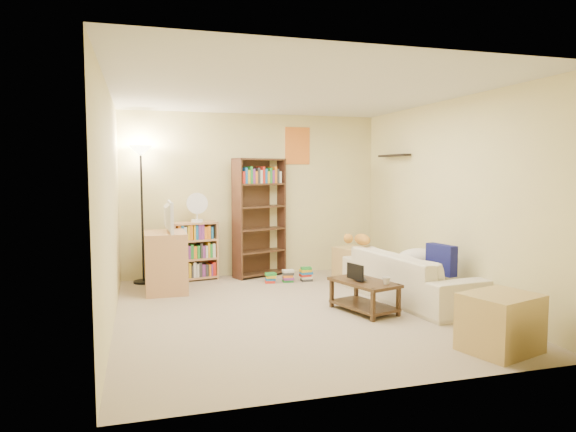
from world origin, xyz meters
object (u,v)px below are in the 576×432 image
at_px(floor_lamp, 141,174).
at_px(television, 165,217).
at_px(coffee_table, 364,293).
at_px(laptop, 363,279).
at_px(short_bookshelf, 194,251).
at_px(tv_stand, 166,262).
at_px(sofa, 411,276).
at_px(side_table, 351,263).
at_px(tall_bookshelf, 259,215).
at_px(desk_fan, 197,206).
at_px(mug, 386,281).
at_px(tabby_cat, 360,239).
at_px(end_cabinet, 500,323).

bearing_deg(floor_lamp, television, -65.55).
bearing_deg(coffee_table, laptop, 67.70).
distance_m(laptop, short_bookshelf, 2.82).
xyz_separation_m(tv_stand, television, (0.00, 0.00, 0.61)).
distance_m(sofa, side_table, 1.41).
bearing_deg(sofa, laptop, 103.37).
xyz_separation_m(coffee_table, tall_bookshelf, (-0.70, 2.30, 0.73)).
bearing_deg(side_table, short_bookshelf, 166.17).
height_order(sofa, tall_bookshelf, tall_bookshelf).
bearing_deg(laptop, coffee_table, -177.32).
distance_m(coffee_table, desk_fan, 2.93).
bearing_deg(laptop, sofa, -61.90).
xyz_separation_m(laptop, mug, (0.15, -0.29, 0.03)).
distance_m(laptop, mug, 0.33).
xyz_separation_m(sofa, television, (-2.94, 1.33, 0.71)).
bearing_deg(tabby_cat, side_table, 76.58).
xyz_separation_m(short_bookshelf, floor_lamp, (-0.73, 0.00, 1.15)).
height_order(tabby_cat, coffee_table, tabby_cat).
distance_m(laptop, television, 2.77).
height_order(sofa, end_cabinet, sofa).
distance_m(mug, desk_fan, 3.16).
xyz_separation_m(desk_fan, end_cabinet, (2.28, -3.80, -0.84)).
bearing_deg(tall_bookshelf, laptop, -92.40).
distance_m(desk_fan, side_table, 2.45).
xyz_separation_m(sofa, mug, (-0.64, -0.58, 0.10)).
xyz_separation_m(desk_fan, floor_lamp, (-0.78, 0.04, 0.48)).
distance_m(television, tall_bookshelf, 1.58).
distance_m(mug, floor_lamp, 3.81).
bearing_deg(end_cabinet, laptop, 111.28).
bearing_deg(floor_lamp, coffee_table, -43.37).
bearing_deg(floor_lamp, sofa, -31.26).
relative_size(television, short_bookshelf, 0.83).
relative_size(tabby_cat, tv_stand, 0.59).
bearing_deg(laptop, floor_lamp, 55.09).
height_order(tabby_cat, laptop, tabby_cat).
relative_size(coffee_table, floor_lamp, 0.46).
bearing_deg(laptop, short_bookshelf, 44.97).
xyz_separation_m(tabby_cat, floor_lamp, (-2.86, 1.20, 0.89)).
xyz_separation_m(short_bookshelf, side_table, (2.28, -0.56, -0.19)).
relative_size(laptop, desk_fan, 0.71).
height_order(tabby_cat, desk_fan, desk_fan).
bearing_deg(tv_stand, tabby_cat, -12.64).
height_order(coffee_table, mug, mug).
height_order(coffee_table, end_cabinet, end_cabinet).
bearing_deg(short_bookshelf, tabby_cat, -41.32).
xyz_separation_m(mug, end_cabinet, (0.47, -1.30, -0.14)).
bearing_deg(floor_lamp, laptop, -42.71).
bearing_deg(desk_fan, tv_stand, -130.07).
distance_m(tv_stand, television, 0.61).
xyz_separation_m(tv_stand, tall_bookshelf, (1.44, 0.63, 0.55)).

